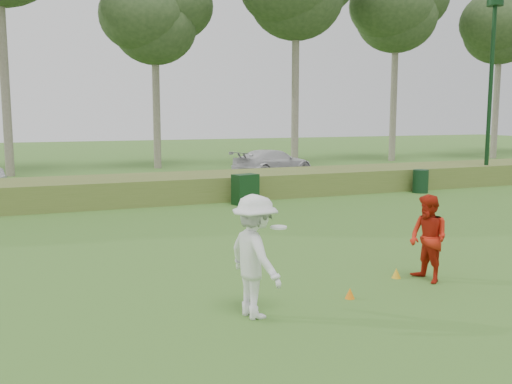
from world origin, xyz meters
name	(u,v)px	position (x,y,z in m)	size (l,w,h in m)	color
ground	(337,290)	(0.00, 0.00, 0.00)	(120.00, 120.00, 0.00)	#366822
reed_strip	(177,187)	(0.00, 12.00, 0.45)	(80.00, 3.00, 0.90)	#546829
park_road	(150,183)	(0.00, 17.00, 0.03)	(80.00, 6.00, 0.06)	#2D2D2D
lamp_post	(492,59)	(14.00, 11.00, 5.59)	(0.70, 0.70, 8.18)	black
tree_4	(154,18)	(2.00, 24.50, 8.59)	(6.24, 6.24, 11.50)	gray
tree_6	(397,8)	(18.00, 23.80, 10.10)	(7.02, 7.02, 13.50)	gray
tree_7	(501,25)	(26.00, 22.80, 9.34)	(6.50, 6.50, 12.50)	gray
player_white	(255,256)	(-1.91, -0.71, 0.98)	(1.00, 1.37, 1.96)	white
player_red	(428,239)	(1.87, -0.17, 0.84)	(0.82, 0.64, 1.68)	red
cone_orange	(350,293)	(-0.05, -0.51, 0.09)	(0.17, 0.17, 0.19)	orange
cone_yellow	(396,273)	(1.46, 0.23, 0.10)	(0.18, 0.18, 0.20)	gold
utility_cabinet	(245,189)	(1.96, 9.89, 0.54)	(0.86, 0.54, 1.08)	black
trash_bin	(421,181)	(9.66, 10.03, 0.47)	(0.63, 0.63, 0.94)	black
car_right	(273,162)	(6.51, 17.83, 0.72)	(1.85, 4.55, 1.32)	silver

